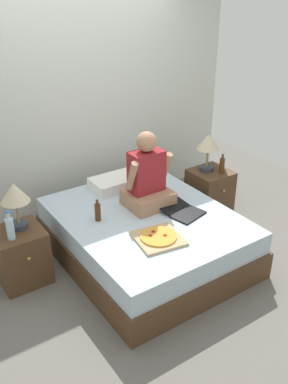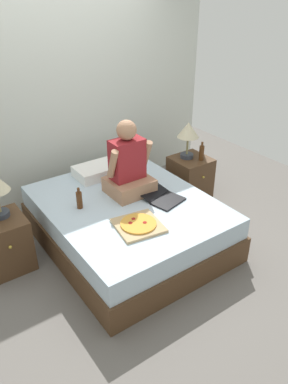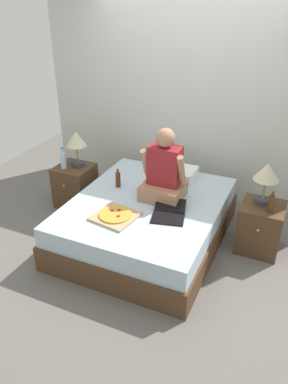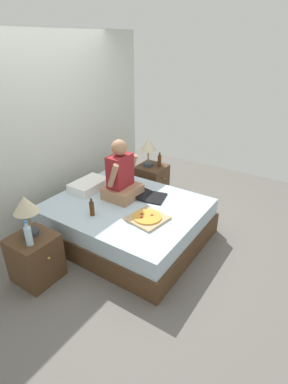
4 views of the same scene
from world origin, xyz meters
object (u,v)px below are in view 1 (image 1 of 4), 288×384
Objects in this scene: pizza_box at (158,238)px; beer_bottle at (222,165)px; beer_bottle_on_bed at (98,212)px; person_seated at (147,179)px; bed at (146,236)px; lamp_on_left_nightstand at (15,196)px; nightstand_left at (21,256)px; lamp_on_right_nightstand at (208,144)px; water_bottle at (10,228)px; nightstand_right at (209,191)px; laptop at (183,211)px.

beer_bottle is at bearing 25.91° from pizza_box.
person_seated is at bearing -1.02° from beer_bottle_on_bed.
bed is 4.27× the size of lamp_on_left_nightstand.
bed is at bearing -168.53° from beer_bottle.
nightstand_left is 2.38m from lamp_on_right_nightstand.
water_bottle reaches higher than nightstand_left.
nightstand_right is 2.44× the size of beer_bottle_on_bed.
person_seated is 3.55× the size of beer_bottle_on_bed.
nightstand_left reaches higher than bed.
beer_bottle_on_bed is at bearing -171.73° from lamp_on_right_nightstand.
laptop is (0.19, -0.34, -0.27)m from person_seated.
pizza_box is at bearing -37.48° from nightstand_left.
beer_bottle_on_bed is at bearing 155.25° from laptop.
person_seated is (0.13, 0.16, 0.54)m from bed.
laptop reaches higher than bed.
lamp_on_right_nightstand is 1.06m from laptop.
lamp_on_left_nightstand reaches higher than beer_bottle_on_bed.
nightstand_right is at bearing 2.13° from water_bottle.
person_seated is 0.60m from beer_bottle_on_bed.
nightstand_left is 1.30m from pizza_box.
water_bottle is 2.45m from nightstand_right.
beer_bottle is at bearing -56.31° from lamp_on_right_nightstand.
beer_bottle is (2.49, -0.01, -0.02)m from water_bottle.
beer_bottle is at bearing 11.47° from bed.
nightstand_right is at bearing 31.89° from laptop.
nightstand_left and nightstand_right have the same top height.
bed is at bearing -21.42° from beer_bottle_on_bed.
lamp_on_right_nightstand is (2.39, 0.14, 0.22)m from water_bottle.
nightstand_right is 1.55m from pizza_box.
beer_bottle is at bearing -2.38° from nightstand_left.
nightstand_right is at bearing -1.25° from lamp_on_left_nightstand.
nightstand_left is 1.60m from laptop.
person_seated reaches higher than water_bottle.
water_bottle is (-1.25, 0.26, 0.40)m from bed.
person_seated is 0.70m from pizza_box.
person_seated reaches higher than nightstand_left.
bed is at bearing -163.27° from nightstand_right.
lamp_on_left_nightstand is 1.32m from pizza_box.
beer_bottle_on_bed is at bearing -6.29° from water_bottle.
water_bottle is 0.51× the size of nightstand_right.
water_bottle is 1.38m from person_seated.
water_bottle is at bearing -177.87° from nightstand_right.
lamp_on_right_nightstand reaches higher than beer_bottle.
beer_bottle is (0.07, -0.10, 0.36)m from nightstand_right.
lamp_on_right_nightstand is (2.31, 0.05, 0.59)m from nightstand_left.
lamp_on_right_nightstand is at bearing 123.69° from beer_bottle.
beer_bottle_on_bed is (-0.56, 0.01, -0.20)m from person_seated.
person_seated is (-1.01, -0.24, -0.08)m from lamp_on_right_nightstand.
pizza_box is 2.08× the size of beer_bottle_on_bed.
bed is at bearing -19.58° from lamp_on_left_nightstand.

